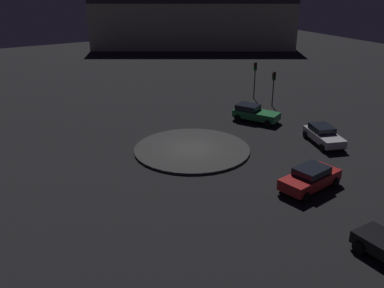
# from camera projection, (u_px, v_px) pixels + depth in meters

# --- Properties ---
(ground_plane) EXTENTS (118.43, 118.43, 0.00)m
(ground_plane) POSITION_uv_depth(u_px,v_px,m) (192.00, 150.00, 34.72)
(ground_plane) COLOR black
(roundabout_island) EXTENTS (9.26, 9.26, 0.19)m
(roundabout_island) POSITION_uv_depth(u_px,v_px,m) (192.00, 149.00, 34.69)
(roundabout_island) COLOR #383838
(roundabout_island) RESTS_ON ground_plane
(car_red) EXTENTS (4.73, 2.69, 1.53)m
(car_red) POSITION_uv_depth(u_px,v_px,m) (310.00, 178.00, 28.40)
(car_red) COLOR red
(car_red) RESTS_ON ground_plane
(car_silver) EXTENTS (3.05, 4.58, 1.43)m
(car_silver) POSITION_uv_depth(u_px,v_px,m) (323.00, 135.00, 35.92)
(car_silver) COLOR silver
(car_silver) RESTS_ON ground_plane
(car_green) EXTENTS (3.58, 4.62, 1.51)m
(car_green) POSITION_uv_depth(u_px,v_px,m) (254.00, 113.00, 41.20)
(car_green) COLOR #1E7238
(car_green) RESTS_ON ground_plane
(traffic_light_northeast) EXTENTS (0.39, 0.36, 3.72)m
(traffic_light_northeast) POSITION_uv_depth(u_px,v_px,m) (274.00, 82.00, 44.93)
(traffic_light_northeast) COLOR #2D2D2D
(traffic_light_northeast) RESTS_ON ground_plane
(traffic_light_northeast_near) EXTENTS (0.39, 0.37, 4.09)m
(traffic_light_northeast_near) POSITION_uv_depth(u_px,v_px,m) (255.00, 73.00, 47.66)
(traffic_light_northeast_near) COLOR #2D2D2D
(traffic_light_northeast_near) RESTS_ON ground_plane
(store_building) EXTENTS (37.02, 27.90, 8.76)m
(store_building) POSITION_uv_depth(u_px,v_px,m) (193.00, 22.00, 79.88)
(store_building) COLOR #B7B299
(store_building) RESTS_ON ground_plane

